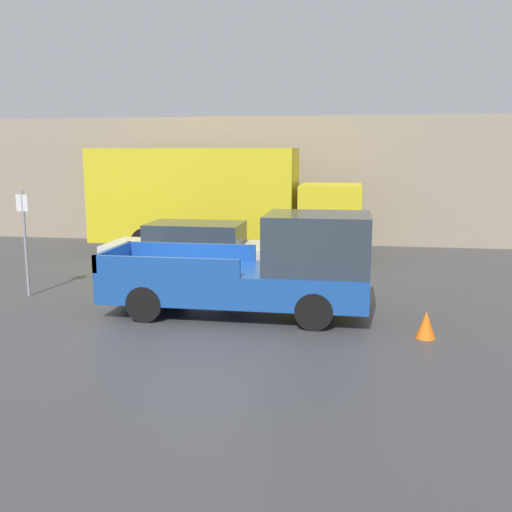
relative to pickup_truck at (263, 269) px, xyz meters
name	(u,v)px	position (x,y,z in m)	size (l,w,h in m)	color
ground_plane	(195,314)	(-1.46, -0.19, -1.01)	(60.00, 60.00, 0.00)	#3D3D3F
building_wall	(264,181)	(-1.46, 9.94, 1.39)	(28.00, 0.15, 4.79)	gray
pickup_truck	(263,269)	(0.00, 0.00, 0.00)	(5.59, 1.96, 2.20)	#194799
car	(192,251)	(-2.42, 3.13, -0.20)	(4.59, 1.86, 1.57)	silver
delivery_truck	(215,198)	(-2.73, 7.19, 0.91)	(8.96, 2.63, 3.58)	gold
parking_sign	(25,237)	(-5.87, 0.71, 0.43)	(0.30, 0.07, 2.57)	gray
newspaper_box	(165,229)	(-5.36, 9.61, -0.51)	(0.45, 0.40, 0.99)	#194CB2
traffic_cone	(426,325)	(3.25, -1.04, -0.75)	(0.38, 0.38, 0.52)	orange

